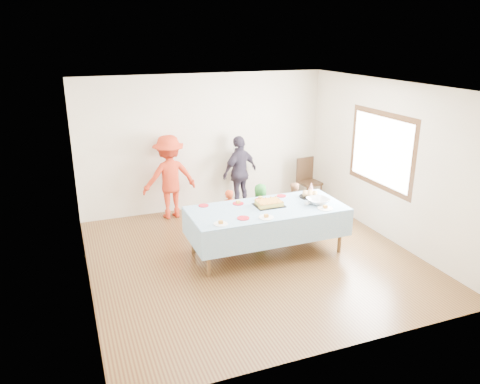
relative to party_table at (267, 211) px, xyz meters
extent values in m
plane|color=#4D2816|center=(-0.28, -0.08, -0.72)|extent=(5.00, 5.00, 0.00)
cube|color=beige|center=(-0.28, 2.42, 0.63)|extent=(5.00, 0.04, 2.70)
cube|color=beige|center=(-0.28, -2.58, 0.63)|extent=(5.00, 0.04, 2.70)
cube|color=beige|center=(-2.78, -0.08, 0.63)|extent=(0.04, 5.00, 2.70)
cube|color=beige|center=(2.22, -0.08, 0.63)|extent=(0.04, 5.00, 2.70)
cube|color=white|center=(-0.28, -0.08, 1.98)|extent=(5.00, 5.00, 0.04)
cube|color=#472B16|center=(2.19, 0.12, 0.78)|extent=(0.03, 1.75, 1.35)
cylinder|color=#50341B|center=(-1.12, -0.42, -0.36)|extent=(0.06, 0.06, 0.73)
cylinder|color=#50341B|center=(1.12, -0.42, -0.36)|extent=(0.06, 0.06, 0.73)
cylinder|color=#50341B|center=(-1.12, 0.42, -0.36)|extent=(0.06, 0.06, 0.73)
cylinder|color=#50341B|center=(1.12, 0.42, -0.36)|extent=(0.06, 0.06, 0.73)
cube|color=#50341B|center=(0.00, 0.00, 0.03)|extent=(2.40, 1.00, 0.04)
cube|color=silver|center=(0.00, 0.00, 0.05)|extent=(2.50, 1.10, 0.01)
cube|color=black|center=(0.07, 0.08, 0.06)|extent=(0.46, 0.35, 0.01)
cube|color=#DDCB54|center=(0.07, 0.08, 0.10)|extent=(0.39, 0.29, 0.06)
cube|color=#AA6427|center=(0.07, 0.08, 0.13)|extent=(0.39, 0.29, 0.01)
cylinder|color=black|center=(0.89, 0.21, 0.06)|extent=(0.36, 0.36, 0.02)
sphere|color=#E1BB6D|center=(0.98, 0.21, 0.12)|extent=(0.09, 0.09, 0.09)
sphere|color=#E1BB6D|center=(0.93, 0.29, 0.12)|extent=(0.09, 0.09, 0.09)
sphere|color=#E1BB6D|center=(0.84, 0.29, 0.12)|extent=(0.09, 0.09, 0.09)
sphere|color=#E1BB6D|center=(0.79, 0.21, 0.12)|extent=(0.09, 0.09, 0.09)
sphere|color=#E1BB6D|center=(0.84, 0.13, 0.12)|extent=(0.09, 0.09, 0.09)
sphere|color=#E1BB6D|center=(0.93, 0.13, 0.12)|extent=(0.09, 0.09, 0.09)
sphere|color=#E1BB6D|center=(0.89, 0.21, 0.12)|extent=(0.09, 0.09, 0.09)
imported|color=silver|center=(0.86, -0.12, 0.10)|extent=(0.36, 0.36, 0.09)
cone|color=silver|center=(1.05, 0.46, 0.14)|extent=(0.10, 0.10, 0.18)
cylinder|color=red|center=(-0.92, 0.45, 0.06)|extent=(0.16, 0.16, 0.01)
cylinder|color=red|center=(-0.36, 0.34, 0.06)|extent=(0.19, 0.19, 0.01)
cylinder|color=red|center=(0.05, 0.39, 0.06)|extent=(0.17, 0.17, 0.01)
cylinder|color=red|center=(0.46, 0.43, 0.06)|extent=(0.16, 0.16, 0.01)
cylinder|color=red|center=(-0.52, -0.28, 0.06)|extent=(0.19, 0.19, 0.01)
cylinder|color=white|center=(-0.91, -0.37, 0.06)|extent=(0.21, 0.21, 0.01)
cylinder|color=white|center=(-0.19, -0.38, 0.06)|extent=(0.23, 0.23, 0.01)
cylinder|color=white|center=(0.85, -0.36, 0.06)|extent=(0.25, 0.25, 0.01)
cylinder|color=black|center=(1.66, 1.66, -0.51)|extent=(0.04, 0.04, 0.42)
cylinder|color=black|center=(2.01, 1.70, -0.51)|extent=(0.04, 0.04, 0.42)
cylinder|color=black|center=(1.62, 2.01, -0.51)|extent=(0.04, 0.04, 0.42)
cylinder|color=black|center=(1.97, 2.05, -0.51)|extent=(0.04, 0.04, 0.42)
cube|color=black|center=(1.82, 1.86, -0.28)|extent=(0.46, 0.46, 0.05)
cube|color=black|center=(1.79, 2.04, -0.02)|extent=(0.41, 0.09, 0.49)
imported|color=#C83E19|center=(-0.36, 0.82, -0.29)|extent=(0.37, 0.30, 0.87)
imported|color=#256F27|center=(0.24, 0.82, -0.28)|extent=(0.48, 0.36, 0.90)
imported|color=tan|center=(0.90, 0.82, -0.30)|extent=(0.45, 0.37, 0.85)
imported|color=red|center=(-1.09, 2.12, 0.09)|extent=(1.09, 0.68, 1.62)
imported|color=#322B3B|center=(0.35, 2.12, 0.03)|extent=(0.95, 0.68, 1.50)
camera|label=1|loc=(-2.90, -6.34, 2.69)|focal=35.00mm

